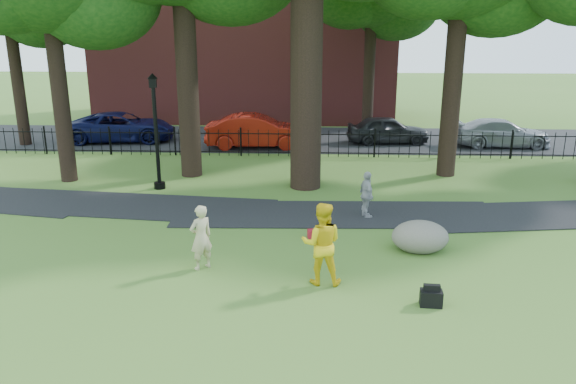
# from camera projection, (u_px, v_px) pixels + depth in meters

# --- Properties ---
(ground) EXTENTS (120.00, 120.00, 0.00)m
(ground) POSITION_uv_depth(u_px,v_px,m) (300.00, 265.00, 13.80)
(ground) COLOR #446F26
(ground) RESTS_ON ground
(footpath) EXTENTS (36.07, 3.85, 0.03)m
(footpath) POSITION_uv_depth(u_px,v_px,m) (336.00, 215.00, 17.49)
(footpath) COLOR black
(footpath) RESTS_ON ground
(street) EXTENTS (80.00, 7.00, 0.02)m
(street) POSITION_uv_depth(u_px,v_px,m) (308.00, 139.00, 29.13)
(street) COLOR black
(street) RESTS_ON ground
(iron_fence) EXTENTS (44.00, 0.04, 1.20)m
(iron_fence) POSITION_uv_depth(u_px,v_px,m) (307.00, 143.00, 25.12)
(iron_fence) COLOR black
(iron_fence) RESTS_ON ground
(brick_building) EXTENTS (18.00, 8.00, 12.00)m
(brick_building) POSITION_uv_depth(u_px,v_px,m) (247.00, 20.00, 35.27)
(brick_building) COLOR maroon
(brick_building) RESTS_ON ground
(woman) EXTENTS (0.69, 0.67, 1.60)m
(woman) POSITION_uv_depth(u_px,v_px,m) (201.00, 237.00, 13.38)
(woman) COLOR tan
(woman) RESTS_ON ground
(man) EXTENTS (0.96, 0.76, 1.91)m
(man) POSITION_uv_depth(u_px,v_px,m) (322.00, 244.00, 12.58)
(man) COLOR yellow
(man) RESTS_ON ground
(pedestrian) EXTENTS (0.60, 0.92, 1.46)m
(pedestrian) POSITION_uv_depth(u_px,v_px,m) (367.00, 195.00, 17.01)
(pedestrian) COLOR #9F9FA3
(pedestrian) RESTS_ON ground
(boulder) EXTENTS (1.79, 1.60, 0.86)m
(boulder) POSITION_uv_depth(u_px,v_px,m) (420.00, 235.00, 14.59)
(boulder) COLOR slate
(boulder) RESTS_ON ground
(lamppost) EXTENTS (0.41, 0.41, 4.10)m
(lamppost) POSITION_uv_depth(u_px,v_px,m) (156.00, 134.00, 19.75)
(lamppost) COLOR black
(lamppost) RESTS_ON ground
(backpack) EXTENTS (0.48, 0.32, 0.34)m
(backpack) POSITION_uv_depth(u_px,v_px,m) (431.00, 298.00, 11.74)
(backpack) COLOR black
(backpack) RESTS_ON ground
(red_bag) EXTENTS (0.39, 0.29, 0.24)m
(red_bag) POSITION_uv_depth(u_px,v_px,m) (314.00, 234.00, 15.53)
(red_bag) COLOR maroon
(red_bag) RESTS_ON ground
(red_sedan) EXTENTS (4.96, 1.95, 1.61)m
(red_sedan) POSITION_uv_depth(u_px,v_px,m) (257.00, 131.00, 26.93)
(red_sedan) COLOR maroon
(red_sedan) RESTS_ON ground
(navy_van) EXTENTS (5.57, 3.09, 1.48)m
(navy_van) POSITION_uv_depth(u_px,v_px,m) (122.00, 127.00, 28.43)
(navy_van) COLOR #0B0F39
(navy_van) RESTS_ON ground
(grey_car) EXTENTS (4.14, 1.94, 1.37)m
(grey_car) POSITION_uv_depth(u_px,v_px,m) (388.00, 130.00, 27.97)
(grey_car) COLOR black
(grey_car) RESTS_ON ground
(silver_car) EXTENTS (4.60, 1.88, 1.33)m
(silver_car) POSITION_uv_depth(u_px,v_px,m) (501.00, 133.00, 27.22)
(silver_car) COLOR #919298
(silver_car) RESTS_ON ground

